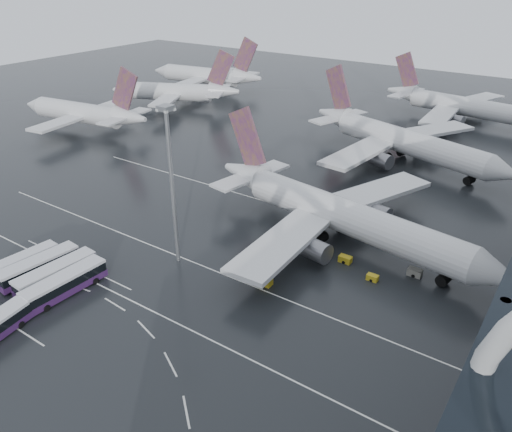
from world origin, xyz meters
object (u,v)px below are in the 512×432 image
Objects in this scene: jet_remote_mid at (177,92)px; gse_cart_belly_c at (265,281)px; floodlight_mast at (171,168)px; airliner_gate_b at (400,140)px; airliner_gate_c at (462,106)px; bus_row_near_b at (39,266)px; bus_row_near_a at (23,262)px; gse_cart_belly_e at (345,259)px; airliner_main at (338,214)px; bus_row_near_c at (56,274)px; jet_remote_west at (86,114)px; bus_row_near_d at (65,284)px; gse_cart_belly_a at (372,278)px; gse_cart_belly_b at (415,272)px; jet_remote_far at (208,76)px.

gse_cart_belly_c is at bearing 114.72° from jet_remote_mid.
airliner_gate_b is at bearing 78.71° from floodlight_mast.
airliner_gate_c is (3.94, 46.16, -0.39)m from airliner_gate_b.
floodlight_mast reaches higher than bus_row_near_b.
jet_remote_mid is 115.57m from gse_cart_belly_c.
bus_row_near_a reaches higher than gse_cart_belly_e.
bus_row_near_c is at bearing -118.82° from airliner_main.
airliner_gate_b is 1.26× the size of jet_remote_west.
gse_cart_belly_a is (38.72, 31.17, -1.37)m from bus_row_near_d.
bus_row_near_b is at bearing 128.05° from jet_remote_west.
gse_cart_belly_a is (101.83, -63.94, -4.81)m from jet_remote_mid.
jet_remote_west reaches higher than gse_cart_belly_e.
bus_row_near_d is 6.31× the size of gse_cart_belly_e.
floodlight_mast reaches higher than gse_cart_belly_a.
bus_row_near_c is at bearing -145.97° from gse_cart_belly_c.
jet_remote_west is at bearing -143.24° from airliner_gate_b.
airliner_gate_c is at bearing -148.42° from jet_remote_west.
gse_cart_belly_b is (36.20, 18.93, -16.81)m from floodlight_mast.
gse_cart_belly_a is (12.87, -102.97, -4.49)m from airliner_gate_c.
gse_cart_belly_e is at bearing 131.59° from jet_remote_far.
bus_row_near_c reaches higher than gse_cart_belly_a.
bus_row_near_c is (-31.21, -39.16, -3.48)m from airliner_main.
gse_cart_belly_b reaches higher than gse_cart_belly_e.
gse_cart_belly_c is (2.74, -67.92, -4.73)m from airliner_gate_b.
gse_cart_belly_e is at bearing -166.34° from gse_cart_belly_b.
bus_row_near_d is (-25.86, -134.14, -3.11)m from airliner_gate_c.
jet_remote_mid is 3.66× the size of bus_row_near_a.
airliner_gate_c is 4.54× the size of bus_row_near_a.
gse_cart_belly_b is (22.14, -51.49, -4.75)m from airliner_gate_b.
jet_remote_mid is at bearing 147.87° from gse_cart_belly_a.
bus_row_near_c is (67.35, -120.87, -3.79)m from jet_remote_far.
floodlight_mast is at bearing -156.21° from gse_cart_belly_a.
jet_remote_west is 102.52m from gse_cart_belly_e.
jet_remote_far is 1.81× the size of floodlight_mast.
gse_cart_belly_e is at bearing 59.88° from gse_cart_belly_c.
floodlight_mast is at bearing -43.14° from bus_row_near_a.
airliner_gate_b reaches higher than airliner_gate_c.
jet_remote_mid is at bearing 33.39° from bus_row_near_a.
bus_row_near_a is (-39.17, -40.02, -3.69)m from airliner_main.
bus_row_near_d is at bearing 112.22° from jet_remote_far.
gse_cart_belly_a is at bearing -22.37° from gse_cart_belly_e.
gse_cart_belly_b is (44.06, 36.50, -1.25)m from bus_row_near_d.
gse_cart_belly_b is at bearing -51.89° from bus_row_near_a.
bus_row_near_d reaches higher than bus_row_near_b.
airliner_main reaches higher than bus_row_near_d.
bus_row_near_d is (-27.58, -40.12, -3.45)m from airliner_main.
gse_cart_belly_e is at bearing -45.24° from bus_row_near_b.
gse_cart_belly_e is at bearing -47.80° from bus_row_near_a.
airliner_gate_c is at bearing -10.69° from bus_row_near_a.
jet_remote_far is 4.07× the size of bus_row_near_a.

